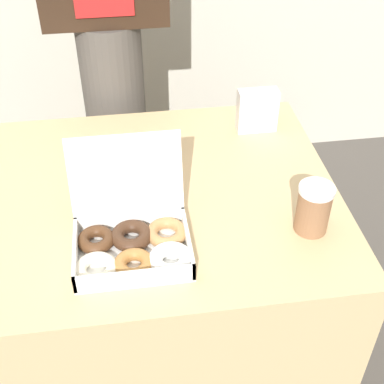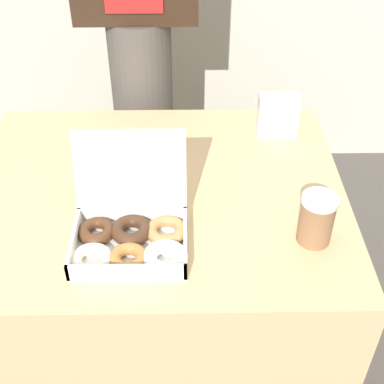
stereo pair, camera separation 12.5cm
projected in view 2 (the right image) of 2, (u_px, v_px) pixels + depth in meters
The scene contains 6 objects.
ground_plane at pixel (164, 340), 1.93m from camera, with size 14.00×14.00×0.00m, color #4C4742.
table at pixel (161, 275), 1.71m from camera, with size 1.05×0.86×0.70m.
donut_box at pixel (132, 236), 1.29m from camera, with size 0.32×0.28×0.25m.
coffee_cup at pixel (317, 219), 1.29m from camera, with size 0.09×0.09×0.13m.
napkin_holder at pixel (278, 116), 1.66m from camera, with size 0.13×0.05×0.14m.
person_customer at pixel (137, 15), 1.79m from camera, with size 0.41×0.22×1.78m.
Camera 2 is at (0.08, -1.16, 1.64)m, focal length 50.00 mm.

